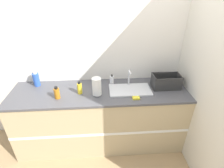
{
  "coord_description": "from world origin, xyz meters",
  "views": [
    {
      "loc": [
        0.02,
        -1.69,
        2.2
      ],
      "look_at": [
        0.17,
        0.3,
        1.05
      ],
      "focal_mm": 28.0,
      "sensor_mm": 36.0,
      "label": 1
    }
  ],
  "objects_px": {
    "dish_rack": "(166,83)",
    "soap_dispenser": "(112,80)",
    "bottle_amber": "(57,93)",
    "sink": "(130,89)",
    "paper_towel_roll": "(97,87)",
    "bottle_blue": "(36,79)",
    "bottle_yellow": "(80,88)"
  },
  "relations": [
    {
      "from": "dish_rack",
      "to": "soap_dispenser",
      "type": "xyz_separation_m",
      "value": [
        -0.75,
        0.14,
        -0.01
      ]
    },
    {
      "from": "dish_rack",
      "to": "bottle_amber",
      "type": "height_order",
      "value": "dish_rack"
    },
    {
      "from": "bottle_amber",
      "to": "sink",
      "type": "bearing_deg",
      "value": 7.12
    },
    {
      "from": "paper_towel_roll",
      "to": "soap_dispenser",
      "type": "relative_size",
      "value": 1.66
    },
    {
      "from": "dish_rack",
      "to": "bottle_blue",
      "type": "bearing_deg",
      "value": 174.43
    },
    {
      "from": "bottle_blue",
      "to": "sink",
      "type": "bearing_deg",
      "value": -9.93
    },
    {
      "from": "bottle_blue",
      "to": "soap_dispenser",
      "type": "relative_size",
      "value": 1.55
    },
    {
      "from": "paper_towel_roll",
      "to": "bottle_yellow",
      "type": "bearing_deg",
      "value": 165.91
    },
    {
      "from": "paper_towel_roll",
      "to": "soap_dispenser",
      "type": "xyz_separation_m",
      "value": [
        0.21,
        0.28,
        -0.06
      ]
    },
    {
      "from": "bottle_blue",
      "to": "bottle_yellow",
      "type": "xyz_separation_m",
      "value": [
        0.63,
        -0.25,
        -0.02
      ]
    },
    {
      "from": "sink",
      "to": "dish_rack",
      "type": "distance_m",
      "value": 0.52
    },
    {
      "from": "bottle_blue",
      "to": "bottle_yellow",
      "type": "height_order",
      "value": "bottle_blue"
    },
    {
      "from": "bottle_blue",
      "to": "bottle_yellow",
      "type": "relative_size",
      "value": 1.3
    },
    {
      "from": "soap_dispenser",
      "to": "sink",
      "type": "bearing_deg",
      "value": -39.58
    },
    {
      "from": "sink",
      "to": "bottle_amber",
      "type": "bearing_deg",
      "value": -172.88
    },
    {
      "from": "bottle_yellow",
      "to": "bottle_blue",
      "type": "bearing_deg",
      "value": 158.03
    },
    {
      "from": "sink",
      "to": "bottle_blue",
      "type": "height_order",
      "value": "sink"
    },
    {
      "from": "bottle_amber",
      "to": "bottle_yellow",
      "type": "bearing_deg",
      "value": 18.73
    },
    {
      "from": "paper_towel_roll",
      "to": "bottle_yellow",
      "type": "height_order",
      "value": "paper_towel_roll"
    },
    {
      "from": "sink",
      "to": "bottle_amber",
      "type": "height_order",
      "value": "sink"
    },
    {
      "from": "bottle_blue",
      "to": "bottle_yellow",
      "type": "bearing_deg",
      "value": -21.97
    },
    {
      "from": "paper_towel_roll",
      "to": "dish_rack",
      "type": "height_order",
      "value": "paper_towel_roll"
    },
    {
      "from": "bottle_yellow",
      "to": "soap_dispenser",
      "type": "bearing_deg",
      "value": 26.63
    },
    {
      "from": "paper_towel_roll",
      "to": "bottle_amber",
      "type": "bearing_deg",
      "value": -175.86
    },
    {
      "from": "paper_towel_roll",
      "to": "bottle_blue",
      "type": "relative_size",
      "value": 1.07
    },
    {
      "from": "sink",
      "to": "soap_dispenser",
      "type": "height_order",
      "value": "sink"
    },
    {
      "from": "sink",
      "to": "paper_towel_roll",
      "type": "relative_size",
      "value": 2.28
    },
    {
      "from": "soap_dispenser",
      "to": "bottle_blue",
      "type": "bearing_deg",
      "value": 178.21
    },
    {
      "from": "paper_towel_roll",
      "to": "bottle_amber",
      "type": "xyz_separation_m",
      "value": [
        -0.5,
        -0.04,
        -0.05
      ]
    },
    {
      "from": "paper_towel_roll",
      "to": "sink",
      "type": "bearing_deg",
      "value": 10.43
    },
    {
      "from": "dish_rack",
      "to": "bottle_blue",
      "type": "relative_size",
      "value": 1.65
    },
    {
      "from": "bottle_amber",
      "to": "soap_dispenser",
      "type": "xyz_separation_m",
      "value": [
        0.71,
        0.31,
        -0.01
      ]
    }
  ]
}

